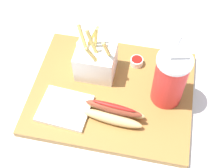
% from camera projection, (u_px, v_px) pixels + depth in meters
% --- Properties ---
extents(ground_plane, '(2.40, 2.40, 0.02)m').
position_uv_depth(ground_plane, '(112.00, 96.00, 0.87)').
color(ground_plane, silver).
extents(food_tray, '(0.44, 0.35, 0.02)m').
position_uv_depth(food_tray, '(112.00, 92.00, 0.86)').
color(food_tray, olive).
rests_on(food_tray, ground_plane).
extents(soda_cup, '(0.09, 0.09, 0.23)m').
position_uv_depth(soda_cup, '(170.00, 79.00, 0.77)').
color(soda_cup, red).
rests_on(soda_cup, food_tray).
extents(fries_basket, '(0.11, 0.09, 0.16)m').
position_uv_depth(fries_basket, '(96.00, 61.00, 0.85)').
color(fries_basket, white).
rests_on(fries_basket, food_tray).
extents(hot_dog_1, '(0.16, 0.07, 0.06)m').
position_uv_depth(hot_dog_1, '(114.00, 113.00, 0.78)').
color(hot_dog_1, '#DBB775').
rests_on(hot_dog_1, food_tray).
extents(ketchup_cup_1, '(0.04, 0.04, 0.02)m').
position_uv_depth(ketchup_cup_1, '(137.00, 61.00, 0.89)').
color(ketchup_cup_1, white).
rests_on(ketchup_cup_1, food_tray).
extents(ketchup_cup_2, '(0.04, 0.04, 0.02)m').
position_uv_depth(ketchup_cup_2, '(83.00, 46.00, 0.93)').
color(ketchup_cup_2, white).
rests_on(ketchup_cup_2, food_tray).
extents(napkin_stack, '(0.14, 0.12, 0.01)m').
position_uv_depth(napkin_stack, '(65.00, 108.00, 0.81)').
color(napkin_stack, white).
rests_on(napkin_stack, food_tray).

